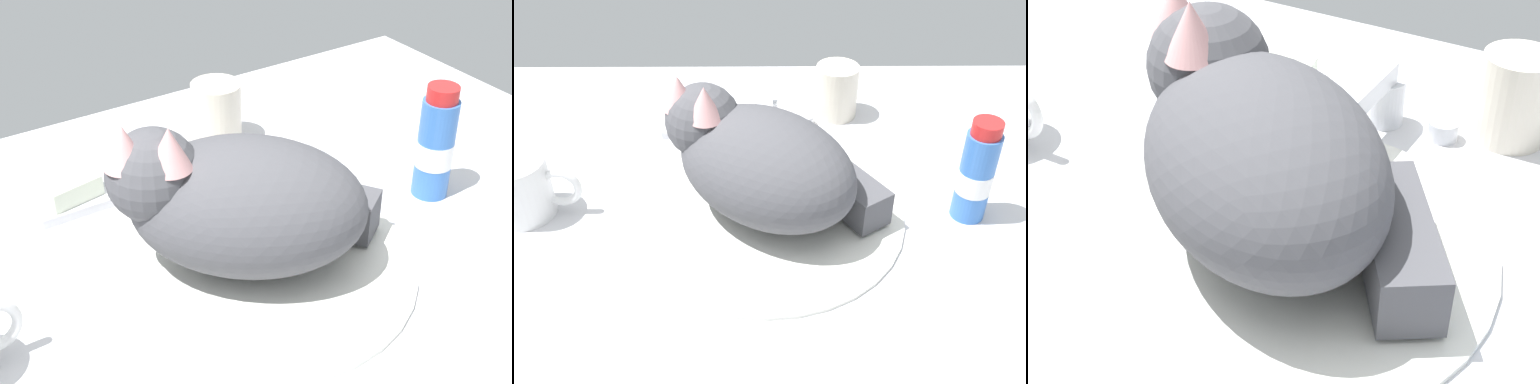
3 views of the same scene
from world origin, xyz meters
The scene contains 9 objects.
ground_plane centered at (0.00, 0.00, -1.50)cm, with size 110.00×82.50×3.00cm, color silver.
sink_basin centered at (0.00, 0.00, 0.47)cm, with size 35.12×35.12×0.93cm, color silver.
faucet centered at (0.00, 20.28, 2.89)cm, with size 14.62×10.84×6.49cm.
cat centered at (-0.86, 0.91, 8.11)cm, with size 29.99×27.79×16.62cm.
coffee_mug centered at (-30.83, 0.79, 4.04)cm, with size 11.90×7.94×8.08cm.
rinse_cup centered at (11.00, 24.86, 4.17)cm, with size 6.58×6.58×8.34cm.
soap_dish centered at (-11.24, 20.95, 0.60)cm, with size 9.00×6.40×1.20cm, color white.
soap_bar centered at (-11.24, 20.95, 2.45)cm, with size 6.47×4.69×2.49cm, color silver.
toothpaste_bottle centered at (25.80, 0.04, 6.52)cm, with size 4.37×4.37×13.98cm.
Camera 2 is at (-0.02, -62.14, 52.94)cm, focal length 44.44 mm.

